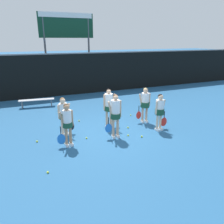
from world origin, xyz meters
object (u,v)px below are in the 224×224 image
at_px(bench_courtside, 37,100).
at_px(player_1, 115,112).
at_px(scoreboard, 67,31).
at_px(player_2, 160,109).
at_px(tennis_ball_5, 142,137).
at_px(tennis_ball_8, 128,135).
at_px(player_3, 64,113).
at_px(tennis_ball_1, 79,121).
at_px(tennis_ball_3, 128,127).
at_px(tennis_ball_6, 48,172).
at_px(player_5, 145,102).
at_px(player_0, 67,122).
at_px(tennis_ball_4, 37,141).
at_px(player_4, 109,105).
at_px(tennis_ball_2, 86,138).
at_px(tennis_ball_0, 131,115).
at_px(tennis_ball_7, 164,123).

height_order(bench_courtside, player_1, player_1).
xyz_separation_m(scoreboard, player_2, (1.72, -9.59, -3.40)).
distance_m(tennis_ball_5, tennis_ball_8, 0.56).
height_order(player_2, tennis_ball_8, player_2).
bearing_deg(bench_courtside, player_3, -74.32).
distance_m(player_3, tennis_ball_5, 3.29).
bearing_deg(tennis_ball_1, tennis_ball_5, -55.90).
bearing_deg(tennis_ball_3, player_2, -31.39).
bearing_deg(tennis_ball_6, scoreboard, 73.91).
relative_size(bench_courtside, player_5, 1.21).
xyz_separation_m(player_2, tennis_ball_6, (-4.91, -1.46, -0.92)).
bearing_deg(player_0, tennis_ball_8, -7.65).
bearing_deg(player_1, player_0, -173.93).
bearing_deg(player_2, player_0, 168.49).
bearing_deg(tennis_ball_5, tennis_ball_8, 143.95).
relative_size(tennis_ball_1, tennis_ball_5, 0.95).
bearing_deg(tennis_ball_4, player_0, -34.56).
xyz_separation_m(bench_courtside, tennis_ball_3, (3.43, -5.01, -0.35)).
bearing_deg(player_1, tennis_ball_8, -6.10).
bearing_deg(player_4, player_2, -29.97).
height_order(player_0, tennis_ball_3, player_0).
bearing_deg(tennis_ball_2, bench_courtside, 104.70).
distance_m(bench_courtside, player_3, 4.71).
relative_size(tennis_ball_1, tennis_ball_6, 1.01).
bearing_deg(tennis_ball_0, tennis_ball_1, 174.80).
bearing_deg(tennis_ball_5, tennis_ball_4, 163.11).
relative_size(player_1, tennis_ball_0, 27.68).
height_order(tennis_ball_0, tennis_ball_6, tennis_ball_6).
relative_size(player_0, tennis_ball_4, 22.97).
bearing_deg(tennis_ball_6, player_4, 40.36).
bearing_deg(scoreboard, tennis_ball_7, -75.10).
bearing_deg(scoreboard, tennis_ball_3, -86.26).
relative_size(player_4, player_5, 1.06).
distance_m(tennis_ball_0, tennis_ball_5, 2.65).
bearing_deg(player_4, tennis_ball_0, 32.44).
distance_m(bench_courtside, tennis_ball_3, 6.08).
relative_size(player_5, tennis_ball_5, 23.44).
xyz_separation_m(tennis_ball_0, tennis_ball_4, (-4.77, -1.32, 0.00)).
relative_size(player_0, player_1, 0.91).
xyz_separation_m(bench_courtside, player_3, (0.70, -4.63, 0.56)).
bearing_deg(tennis_ball_7, tennis_ball_3, 174.22).
bearing_deg(tennis_ball_3, tennis_ball_7, -5.78).
bearing_deg(player_0, player_4, 22.08).
xyz_separation_m(tennis_ball_4, tennis_ball_6, (0.11, -2.27, -0.00)).
bearing_deg(player_4, tennis_ball_4, -174.28).
distance_m(player_5, tennis_ball_2, 3.31).
bearing_deg(player_0, player_5, 9.99).
relative_size(scoreboard, player_2, 3.46).
height_order(player_4, tennis_ball_4, player_4).
bearing_deg(tennis_ball_6, tennis_ball_0, 37.63).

